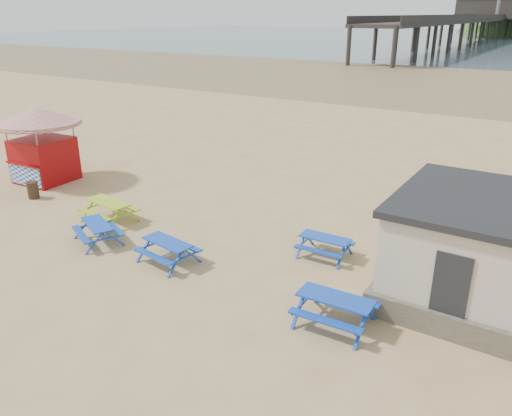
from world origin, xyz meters
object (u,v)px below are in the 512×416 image
Objects in this scene: picnic_table_blue_b at (325,247)px; ice_cream_kiosk at (41,136)px; picnic_table_yellow at (109,211)px; litter_bin at (33,190)px.

picnic_table_blue_b is 0.41× the size of ice_cream_kiosk.
picnic_table_yellow reaches higher than litter_bin.
ice_cream_kiosk is (-15.54, 0.14, 1.97)m from picnic_table_blue_b.
picnic_table_blue_b is 13.95m from litter_bin.
ice_cream_kiosk is 3.25m from litter_bin.
picnic_table_yellow is 7.29m from ice_cream_kiosk.
picnic_table_yellow reaches higher than picnic_table_blue_b.
litter_bin is (-5.04, 0.01, -0.04)m from picnic_table_yellow.
ice_cream_kiosk reaches higher than litter_bin.
picnic_table_blue_b is 15.67m from ice_cream_kiosk.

